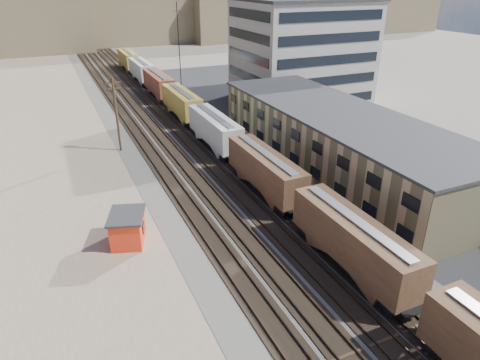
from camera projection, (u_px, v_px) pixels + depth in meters
name	position (u px, v px, depth m)	size (l,w,h in m)	color
ground	(372.00, 347.00, 27.76)	(300.00, 300.00, 0.00)	#6B6356
ballast_bed	(165.00, 126.00, 68.88)	(18.00, 200.00, 0.06)	#4C4742
dirt_yard	(31.00, 170.00, 53.22)	(24.00, 180.00, 0.03)	#7E6957
asphalt_lot	(334.00, 135.00, 64.73)	(26.00, 120.00, 0.04)	#232326
rail_tracks	(162.00, 126.00, 68.64)	(11.40, 200.00, 0.24)	black
freight_train	(197.00, 114.00, 65.26)	(3.00, 119.74, 4.46)	black
warehouse	(337.00, 140.00, 52.33)	(12.40, 40.40, 7.25)	tan
office_tower	(301.00, 51.00, 79.39)	(22.60, 18.60, 18.45)	#9E998E
utility_pole_north	(116.00, 113.00, 56.88)	(2.20, 0.32, 10.00)	#382619
radio_mast	(180.00, 56.00, 75.43)	(1.20, 0.16, 18.00)	black
maintenance_shed	(128.00, 228.00, 38.13)	(4.13, 4.69, 2.87)	red
parked_car_blue	(314.00, 105.00, 77.79)	(2.34, 5.08, 1.41)	#171D50
parked_car_far	(314.00, 91.00, 86.81)	(1.67, 4.16, 1.42)	white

